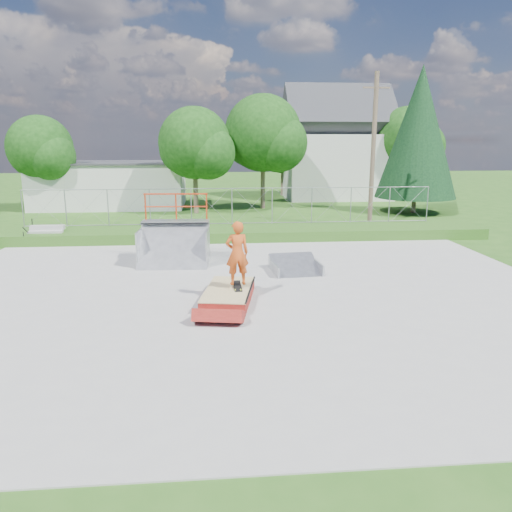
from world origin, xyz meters
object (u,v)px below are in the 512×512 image
at_px(grind_box, 229,295).
at_px(flat_bank_ramp, 296,266).
at_px(skater, 237,256).
at_px(quarter_pipe, 174,231).

height_order(grind_box, flat_bank_ramp, flat_bank_ramp).
bearing_deg(skater, flat_bank_ramp, -134.10).
bearing_deg(flat_bank_ramp, quarter_pipe, 154.85).
bearing_deg(skater, quarter_pipe, -73.12).
bearing_deg(grind_box, flat_bank_ramp, 61.23).
xyz_separation_m(quarter_pipe, flat_bank_ramp, (4.36, -1.60, -1.04)).
distance_m(grind_box, quarter_pipe, 5.16).
relative_size(quarter_pipe, skater, 1.39).
bearing_deg(skater, grind_box, 2.04).
xyz_separation_m(flat_bank_ramp, skater, (-2.22, -3.03, 1.11)).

